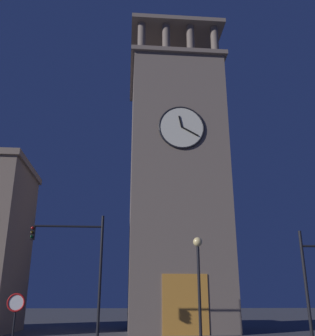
# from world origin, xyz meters

# --- Properties ---
(ground_plane) EXTENTS (200.00, 200.00, 0.00)m
(ground_plane) POSITION_xyz_m (0.00, 0.00, 0.00)
(ground_plane) COLOR #4C4C51
(clocktower) EXTENTS (8.38, 9.11, 28.39)m
(clocktower) POSITION_xyz_m (-2.01, -2.55, 11.80)
(clocktower) COLOR #75665B
(clocktower) RESTS_ON ground_plane
(traffic_signal_near) EXTENTS (4.14, 0.41, 6.92)m
(traffic_signal_near) POSITION_xyz_m (4.76, 6.99, 4.50)
(traffic_signal_near) COLOR black
(traffic_signal_near) RESTS_ON ground_plane
(street_lamp) EXTENTS (0.44, 0.44, 5.10)m
(street_lamp) POSITION_xyz_m (-1.27, 11.02, 3.56)
(street_lamp) COLOR black
(street_lamp) RESTS_ON ground_plane
(no_horn_sign) EXTENTS (0.78, 0.14, 2.52)m
(no_horn_sign) POSITION_xyz_m (6.83, 11.44, 1.96)
(no_horn_sign) COLOR black
(no_horn_sign) RESTS_ON ground_plane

